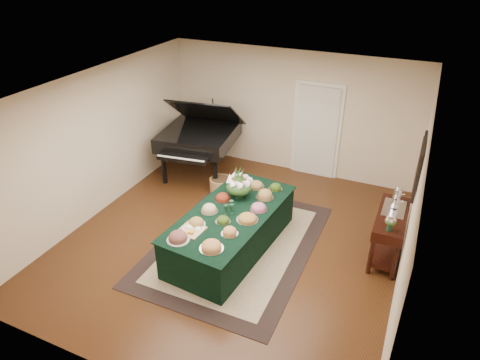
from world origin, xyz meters
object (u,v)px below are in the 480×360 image
at_px(buffet_table, 231,230).
at_px(mahogany_sideboard, 391,224).
at_px(floral_centerpiece, 239,184).
at_px(grand_piano, 199,136).

xyz_separation_m(buffet_table, mahogany_sideboard, (2.43, 0.82, 0.29)).
bearing_deg(floral_centerpiece, buffet_table, -81.38).
bearing_deg(floral_centerpiece, mahogany_sideboard, 7.91).
distance_m(floral_centerpiece, mahogany_sideboard, 2.55).
bearing_deg(mahogany_sideboard, grand_piano, 162.58).
bearing_deg(mahogany_sideboard, floral_centerpiece, -172.09).
bearing_deg(buffet_table, grand_piano, 129.69).
height_order(floral_centerpiece, grand_piano, grand_piano).
bearing_deg(grand_piano, floral_centerpiece, -44.34).
distance_m(buffet_table, floral_centerpiece, 0.79).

